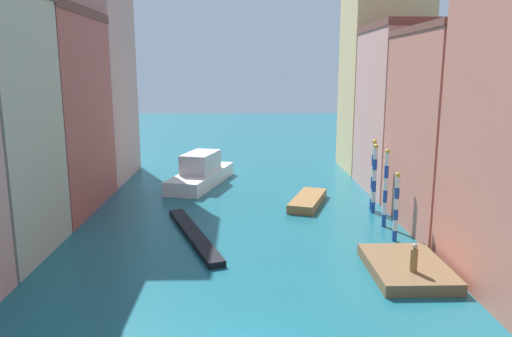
# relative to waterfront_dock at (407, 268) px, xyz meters

# --- Properties ---
(ground_plane) EXTENTS (154.00, 154.00, 0.00)m
(ground_plane) POSITION_rel_waterfront_dock_xyz_m (-8.49, 16.77, -0.30)
(ground_plane) COLOR #196070
(building_left_2) EXTENTS (7.60, 11.28, 14.47)m
(building_left_2) POSITION_rel_waterfront_dock_xyz_m (-22.89, 12.43, 6.95)
(building_left_2) COLOR #B25147
(building_left_2) RESTS_ON ground
(building_left_3) EXTENTS (7.60, 10.17, 22.19)m
(building_left_3) POSITION_rel_waterfront_dock_xyz_m (-22.89, 23.04, 10.82)
(building_left_3) COLOR tan
(building_left_3) RESTS_ON ground
(building_right_1) EXTENTS (7.60, 9.77, 12.84)m
(building_right_1) POSITION_rel_waterfront_dock_xyz_m (5.90, 7.60, 6.13)
(building_right_1) COLOR #C6705B
(building_right_1) RESTS_ON ground
(building_right_2) EXTENTS (7.60, 9.65, 13.91)m
(building_right_2) POSITION_rel_waterfront_dock_xyz_m (5.90, 17.45, 6.67)
(building_right_2) COLOR tan
(building_right_2) RESTS_ON ground
(building_right_3) EXTENTS (7.60, 8.08, 18.45)m
(building_right_3) POSITION_rel_waterfront_dock_xyz_m (5.90, 26.54, 8.94)
(building_right_3) COLOR #DBB77A
(building_right_3) RESTS_ON ground
(waterfront_dock) EXTENTS (3.76, 5.48, 0.59)m
(waterfront_dock) POSITION_rel_waterfront_dock_xyz_m (0.00, 0.00, 0.00)
(waterfront_dock) COLOR brown
(waterfront_dock) RESTS_ON ground
(person_on_dock) EXTENTS (0.36, 0.36, 1.42)m
(person_on_dock) POSITION_rel_waterfront_dock_xyz_m (-0.09, -1.14, 0.95)
(person_on_dock) COLOR olive
(person_on_dock) RESTS_ON waterfront_dock
(mooring_pole_0) EXTENTS (0.29, 0.29, 4.24)m
(mooring_pole_0) POSITION_rel_waterfront_dock_xyz_m (0.86, 4.74, 1.87)
(mooring_pole_0) COLOR #1E479E
(mooring_pole_0) RESTS_ON ground
(mooring_pole_1) EXTENTS (0.31, 0.31, 5.20)m
(mooring_pole_1) POSITION_rel_waterfront_dock_xyz_m (1.01, 7.51, 2.35)
(mooring_pole_1) COLOR #1E479E
(mooring_pole_1) RESTS_ON ground
(mooring_pole_2) EXTENTS (0.32, 0.32, 5.03)m
(mooring_pole_2) POSITION_rel_waterfront_dock_xyz_m (1.12, 10.68, 2.27)
(mooring_pole_2) COLOR #1E479E
(mooring_pole_2) RESTS_ON ground
(mooring_pole_3) EXTENTS (0.33, 0.33, 5.26)m
(mooring_pole_3) POSITION_rel_waterfront_dock_xyz_m (1.21, 11.38, 2.39)
(mooring_pole_3) COLOR #1E479E
(mooring_pole_3) RESTS_ON ground
(vaporetto_white) EXTENTS (5.67, 10.48, 2.92)m
(vaporetto_white) POSITION_rel_waterfront_dock_xyz_m (-12.09, 19.94, 0.79)
(vaporetto_white) COLOR white
(vaporetto_white) RESTS_ON ground
(gondola_black) EXTENTS (4.38, 10.20, 0.36)m
(gondola_black) POSITION_rel_waterfront_dock_xyz_m (-11.39, 5.74, -0.11)
(gondola_black) COLOR black
(gondola_black) RESTS_ON ground
(motorboat_0) EXTENTS (3.76, 6.20, 0.64)m
(motorboat_0) POSITION_rel_waterfront_dock_xyz_m (-3.32, 12.97, 0.02)
(motorboat_0) COLOR olive
(motorboat_0) RESTS_ON ground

